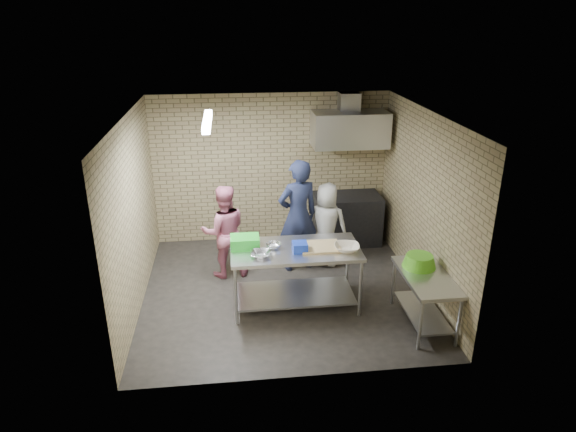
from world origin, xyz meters
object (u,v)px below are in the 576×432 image
Objects in this scene: woman_white at (326,225)px; bottle_green at (372,131)px; prep_table at (295,277)px; stove at (346,219)px; woman_pink at (224,231)px; man_navy at (298,216)px; blue_tub at (300,247)px; side_counter at (424,300)px; bottle_red at (350,131)px; green_basin at (419,261)px; green_crate at (245,242)px.

bottle_green is at bearing -109.41° from woman_white.
stove is (1.22, 2.06, -0.00)m from prep_table.
woman_pink is at bearing 133.81° from prep_table.
man_navy is at bearing -141.66° from bottle_green.
bottle_green is (1.62, 2.40, 1.04)m from blue_tub.
side_counter is 0.64× the size of man_navy.
bottle_green is 3.21m from woman_pink.
prep_table is 3.07m from bottle_red.
bottle_red reaches higher than side_counter.
stove is 0.79× the size of woman_pink.
prep_table is 3.94× the size of green_basin.
green_crate is 0.78m from blue_tub.
woman_white reaches higher than green_basin.
blue_tub is 0.13× the size of woman_pink.
woman_pink reaches higher than woman_white.
stove is 5.96× the size of blue_tub.
green_crate is at bearing 31.91° from man_navy.
woman_pink is (-1.00, 1.04, 0.31)m from prep_table.
blue_tub is 2.90m from bottle_red.
side_counter is at bearing -82.38° from bottle_red.
green_crate is 2.69× the size of bottle_green.
woman_white is at bearing 178.24° from woman_pink.
green_crate reaches higher than stove.
bottle_green is 0.10× the size of woman_pink.
green_basin is (2.35, -0.56, -0.15)m from green_crate.
blue_tub is at bearing -118.34° from stove.
bottle_green reaches higher than man_navy.
man_navy is 1.21m from woman_pink.
green_crate is at bearing -134.59° from stove.
woman_pink is (-0.30, 0.92, -0.23)m from green_crate.
green_crate reaches higher than side_counter.
bottle_red is 1.20× the size of bottle_green.
bottle_green is at bearing 56.08° from blue_tub.
side_counter is at bearing 112.20° from man_navy.
bottle_red is 0.12× the size of woman_pink.
stove is 1.03m from woman_white.
green_basin is at bearing -13.31° from green_crate.
green_crate is 2.24× the size of bottle_red.
bottle_green reaches higher than blue_tub.
side_counter is at bearing -19.89° from blue_tub.
man_navy reaches higher than woman_white.
man_navy is (0.89, 1.02, -0.05)m from green_crate.
bottle_red reaches higher than prep_table.
stove is 0.84× the size of woman_white.
stove is 2.78m from green_crate.
prep_table is at bearing -120.52° from stove.
woman_pink is 1.69m from woman_white.
bottle_red is 0.10× the size of man_navy.
green_crate is 2.00× the size of blue_tub.
blue_tub is 0.44× the size of green_basin.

